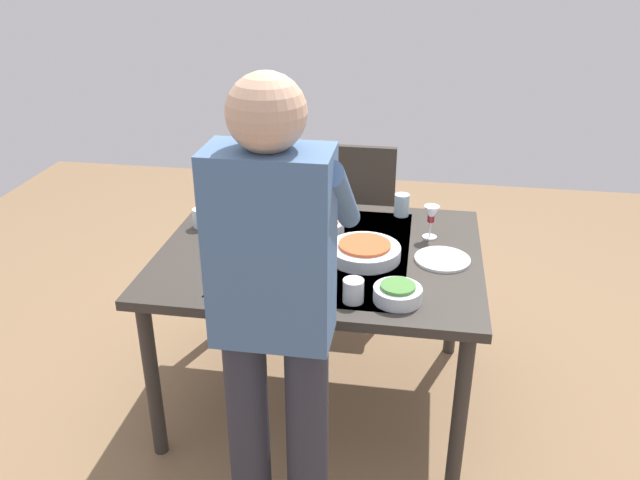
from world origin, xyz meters
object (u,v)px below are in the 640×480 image
wine_glass_left (431,216)px  water_cup_near_left (353,291)px  wine_glass_right (256,211)px  serving_bowl_pasta (364,251)px  dining_table (320,266)px  chair_near (357,218)px  side_bowl_bread (326,226)px  dinner_plate_near (442,259)px  water_cup_near_right (402,205)px  water_cup_far_left (201,218)px  person_server (275,309)px  side_bowl_salad (398,293)px  wine_bottle (303,201)px

wine_glass_left → water_cup_near_left: size_ratio=1.70×
wine_glass_right → serving_bowl_pasta: (-0.50, 0.18, -0.07)m
dining_table → chair_near: bearing=-94.0°
side_bowl_bread → dinner_plate_near: side_bowl_bread is taller
water_cup_near_right → dinner_plate_near: water_cup_near_right is taller
water_cup_far_left → side_bowl_bread: (-0.58, -0.02, -0.01)m
dining_table → wine_glass_left: wine_glass_left is taller
chair_near → person_server: size_ratio=0.54×
chair_near → wine_glass_right: 0.93m
dining_table → side_bowl_bread: bearing=-89.8°
water_cup_near_left → side_bowl_salad: size_ratio=0.49×
chair_near → wine_glass_left: size_ratio=6.03×
side_bowl_salad → side_bowl_bread: same height
dining_table → water_cup_far_left: bearing=-15.1°
water_cup_far_left → water_cup_near_right: bearing=-162.7°
wine_glass_left → wine_glass_right: size_ratio=1.00×
dinner_plate_near → water_cup_far_left: bearing=-8.7°
side_bowl_bread → chair_near: bearing=-95.0°
chair_near → wine_glass_right: bearing=64.2°
person_server → wine_glass_left: bearing=-115.1°
wine_glass_left → side_bowl_bread: wine_glass_left is taller
serving_bowl_pasta → side_bowl_bread: size_ratio=1.88×
chair_near → wine_bottle: size_ratio=3.07×
water_cup_near_left → dinner_plate_near: bearing=-130.6°
side_bowl_bread → dinner_plate_near: bearing=159.8°
person_server → wine_glass_right: size_ratio=11.19×
water_cup_near_left → side_bowl_bread: water_cup_near_left is taller
wine_glass_left → serving_bowl_pasta: wine_glass_left is taller
wine_glass_left → dinner_plate_near: bearing=104.2°
chair_near → wine_bottle: (0.19, 0.65, 0.35)m
wine_glass_right → serving_bowl_pasta: bearing=160.1°
serving_bowl_pasta → dinner_plate_near: size_ratio=1.30×
water_cup_near_right → wine_glass_left: bearing=120.8°
water_cup_near_right → side_bowl_salad: bearing=91.8°
dining_table → water_cup_far_left: water_cup_far_left is taller
wine_bottle → side_bowl_salad: bearing=126.8°
serving_bowl_pasta → chair_near: bearing=-82.3°
water_cup_near_left → water_cup_far_left: bearing=-35.6°
water_cup_near_right → side_bowl_bread: (0.32, 0.26, -0.02)m
water_cup_near_right → serving_bowl_pasta: size_ratio=0.36×
dining_table → person_server: size_ratio=0.81×
water_cup_near_right → water_cup_far_left: water_cup_near_right is taller
wine_glass_left → person_server: bearing=64.9°
dinner_plate_near → water_cup_near_left: bearing=49.4°
dining_table → water_cup_near_right: 0.56m
wine_glass_right → water_cup_near_left: wine_glass_right is taller
side_bowl_bread → wine_glass_left: bearing=-176.6°
person_server → side_bowl_salad: 0.59m
dining_table → wine_glass_left: bearing=-155.8°
dinner_plate_near → wine_glass_left: bearing=-75.8°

